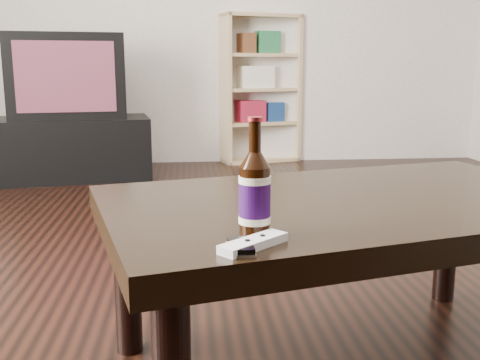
{
  "coord_description": "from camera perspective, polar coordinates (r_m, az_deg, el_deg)",
  "views": [
    {
      "loc": [
        -0.06,
        -1.86,
        0.83
      ],
      "look_at": [
        0.04,
        -0.76,
        0.6
      ],
      "focal_mm": 42.0,
      "sensor_mm": 36.0,
      "label": 1
    }
  ],
  "objects": [
    {
      "name": "floor",
      "position": [
        2.04,
        -3.22,
        -12.55
      ],
      "size": [
        5.0,
        6.0,
        0.01
      ],
      "primitive_type": "cube",
      "color": "black",
      "rests_on": "ground"
    },
    {
      "name": "wall_back",
      "position": [
        4.9,
        -4.86,
        17.64
      ],
      "size": [
        5.0,
        0.02,
        2.7
      ],
      "primitive_type": "cube",
      "color": "silver",
      "rests_on": "ground"
    },
    {
      "name": "tv_stand",
      "position": [
        4.35,
        -16.73,
        3.12
      ],
      "size": [
        1.2,
        0.73,
        0.45
      ],
      "primitive_type": "cube",
      "rotation": [
        0.0,
        0.0,
        0.16
      ],
      "color": "black",
      "rests_on": "floor"
    },
    {
      "name": "tv",
      "position": [
        4.31,
        -17.14,
        10.04
      ],
      "size": [
        0.87,
        0.62,
        0.6
      ],
      "rotation": [
        0.0,
        0.0,
        0.16
      ],
      "color": "black",
      "rests_on": "tv_stand"
    },
    {
      "name": "bookshelf",
      "position": [
        4.94,
        1.75,
        9.5
      ],
      "size": [
        0.73,
        0.48,
        1.25
      ],
      "rotation": [
        0.0,
        0.0,
        0.28
      ],
      "color": "#A48953",
      "rests_on": "floor"
    },
    {
      "name": "coffee_table",
      "position": [
        1.53,
        11.42,
        -4.05
      ],
      "size": [
        1.45,
        1.05,
        0.49
      ],
      "rotation": [
        0.0,
        0.0,
        0.25
      ],
      "color": "black",
      "rests_on": "floor"
    },
    {
      "name": "beer_bottle",
      "position": [
        1.14,
        1.5,
        -1.4
      ],
      "size": [
        0.09,
        0.09,
        0.24
      ],
      "rotation": [
        0.0,
        0.0,
        0.43
      ],
      "color": "black",
      "rests_on": "coffee_table"
    },
    {
      "name": "phone",
      "position": [
        1.06,
        0.08,
        -6.83
      ],
      "size": [
        0.05,
        0.09,
        0.02
      ],
      "rotation": [
        0.0,
        0.0,
        0.04
      ],
      "color": "silver",
      "rests_on": "coffee_table"
    },
    {
      "name": "remote",
      "position": [
        1.08,
        1.38,
        -6.43
      ],
      "size": [
        0.15,
        0.13,
        0.02
      ],
      "rotation": [
        0.0,
        0.0,
        -0.86
      ],
      "color": "silver",
      "rests_on": "coffee_table"
    }
  ]
}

